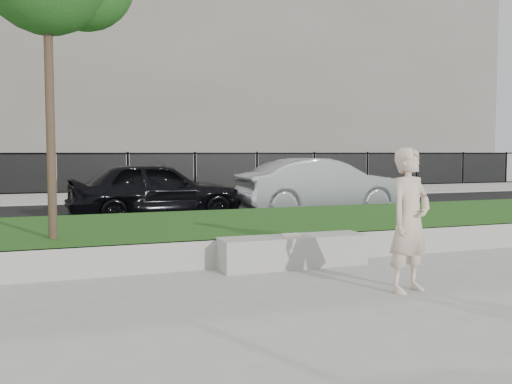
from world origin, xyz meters
name	(u,v)px	position (x,y,z in m)	size (l,w,h in m)	color
ground	(308,279)	(0.00, 0.00, 0.00)	(90.00, 90.00, 0.00)	gray
grass_bank	(234,232)	(0.00, 3.00, 0.20)	(34.00, 4.00, 0.40)	black
grass_kerb	(277,250)	(0.00, 1.04, 0.20)	(34.00, 0.08, 0.40)	gray
street	(170,212)	(0.00, 8.50, 0.02)	(34.00, 7.00, 0.04)	black
far_pavement	(142,198)	(0.00, 13.00, 0.06)	(34.00, 3.00, 0.12)	gray
iron_fence	(147,185)	(0.00, 12.00, 0.54)	(32.00, 0.30, 1.50)	slate
building_facade	(115,77)	(0.00, 20.00, 5.00)	(34.00, 10.00, 10.00)	#656058
stone_bench	(293,251)	(0.14, 0.80, 0.22)	(2.12, 0.53, 0.43)	gray
man	(410,220)	(0.80, -1.00, 0.83)	(0.61, 0.40, 1.66)	beige
book	(292,235)	(0.14, 0.82, 0.45)	(0.25, 0.18, 0.03)	white
car_dark	(155,190)	(-0.66, 6.94, 0.73)	(1.62, 4.03, 1.37)	black
car_silver	(321,186)	(3.52, 6.60, 0.75)	(1.50, 4.29, 1.41)	gray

